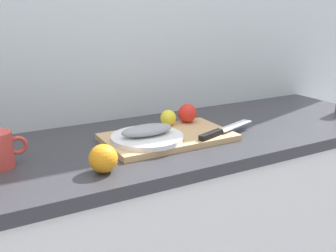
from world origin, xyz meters
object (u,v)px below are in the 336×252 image
white_plate (147,137)px  chef_knife (220,131)px  lemon_0 (168,118)px  cutting_board (168,137)px  orange_0 (103,159)px  fish_fillet (147,130)px

white_plate → chef_knife: 0.26m
chef_knife → lemon_0: (-0.11, 0.18, 0.02)m
cutting_board → lemon_0: bearing=60.3°
chef_knife → lemon_0: size_ratio=4.85×
white_plate → chef_knife: chef_knife is taller
chef_knife → orange_0: 0.46m
cutting_board → chef_knife: size_ratio=1.54×
cutting_board → orange_0: 0.33m
chef_knife → orange_0: orange_0 is taller
lemon_0 → orange_0: orange_0 is taller
cutting_board → white_plate: white_plate is taller
white_plate → lemon_0: bearing=38.0°
fish_fillet → cutting_board: bearing=10.6°
white_plate → chef_knife: (0.25, -0.07, 0.00)m
cutting_board → white_plate: 0.09m
cutting_board → fish_fillet: fish_fillet is taller
white_plate → orange_0: orange_0 is taller
lemon_0 → orange_0: (-0.34, -0.25, -0.01)m
chef_knife → fish_fillet: bearing=146.6°
cutting_board → lemon_0: (0.05, 0.09, 0.04)m
cutting_board → chef_knife: 0.18m
chef_knife → white_plate: bearing=146.6°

